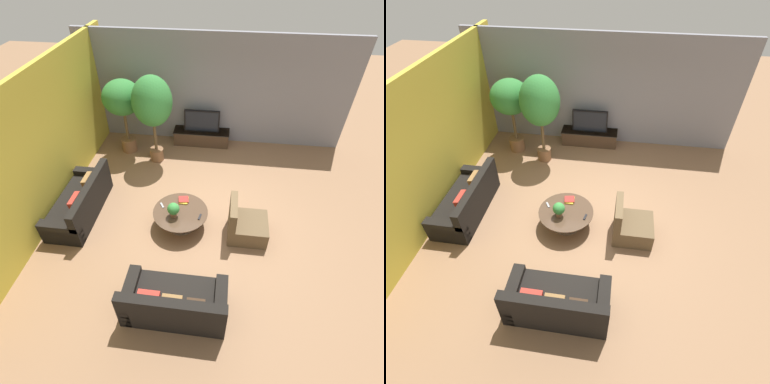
% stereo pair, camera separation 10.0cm
% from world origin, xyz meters
% --- Properties ---
extents(ground_plane, '(24.00, 24.00, 0.00)m').
position_xyz_m(ground_plane, '(0.00, 0.00, 0.00)').
color(ground_plane, '#8C6647').
extents(back_wall_stone, '(7.40, 0.12, 3.00)m').
position_xyz_m(back_wall_stone, '(0.00, 3.26, 1.50)').
color(back_wall_stone, gray).
rests_on(back_wall_stone, ground).
extents(side_wall_left, '(0.12, 7.40, 3.00)m').
position_xyz_m(side_wall_left, '(-3.26, 0.20, 1.50)').
color(side_wall_left, gold).
rests_on(side_wall_left, ground).
extents(media_console, '(1.62, 0.50, 0.42)m').
position_xyz_m(media_console, '(-0.26, 2.94, 0.22)').
color(media_console, '#473323').
rests_on(media_console, ground).
extents(television, '(1.00, 0.13, 0.63)m').
position_xyz_m(television, '(-0.26, 2.94, 0.73)').
color(television, black).
rests_on(television, media_console).
extents(coffee_table, '(1.16, 1.16, 0.40)m').
position_xyz_m(coffee_table, '(-0.37, -0.36, 0.29)').
color(coffee_table, '#756656').
rests_on(coffee_table, ground).
extents(couch_by_wall, '(0.84, 1.95, 0.84)m').
position_xyz_m(couch_by_wall, '(-2.63, -0.26, 0.29)').
color(couch_by_wall, black).
rests_on(couch_by_wall, ground).
extents(couch_near_entry, '(1.70, 0.84, 0.84)m').
position_xyz_m(couch_near_entry, '(-0.17, -2.32, 0.29)').
color(couch_near_entry, black).
rests_on(couch_near_entry, ground).
extents(armchair_wicker, '(0.80, 0.76, 0.86)m').
position_xyz_m(armchair_wicker, '(0.99, -0.45, 0.27)').
color(armchair_wicker, brown).
rests_on(armchair_wicker, ground).
extents(potted_palm_tall, '(1.02, 1.02, 2.05)m').
position_xyz_m(potted_palm_tall, '(-2.28, 2.32, 1.50)').
color(potted_palm_tall, brown).
rests_on(potted_palm_tall, ground).
extents(potted_palm_corner, '(1.00, 1.00, 2.34)m').
position_xyz_m(potted_palm_corner, '(-1.40, 1.97, 1.65)').
color(potted_palm_corner, brown).
rests_on(potted_palm_corner, ground).
extents(potted_plant_tabletop, '(0.25, 0.25, 0.33)m').
position_xyz_m(potted_plant_tabletop, '(-0.49, -0.50, 0.60)').
color(potted_plant_tabletop, brown).
rests_on(potted_plant_tabletop, coffee_table).
extents(book_stack, '(0.24, 0.24, 0.05)m').
position_xyz_m(book_stack, '(-0.35, -0.03, 0.43)').
color(book_stack, gold).
rests_on(book_stack, coffee_table).
extents(remote_black, '(0.07, 0.16, 0.02)m').
position_xyz_m(remote_black, '(0.05, -0.47, 0.41)').
color(remote_black, black).
rests_on(remote_black, coffee_table).
extents(remote_silver, '(0.12, 0.16, 0.02)m').
position_xyz_m(remote_silver, '(-0.79, -0.23, 0.41)').
color(remote_silver, gray).
rests_on(remote_silver, coffee_table).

